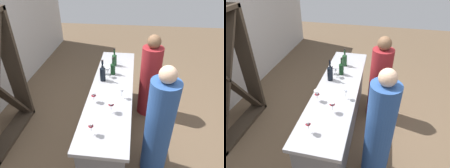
{
  "view_description": "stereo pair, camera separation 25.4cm",
  "coord_description": "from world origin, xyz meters",
  "views": [
    {
      "loc": [
        -2.35,
        -0.27,
        2.52
      ],
      "look_at": [
        0.0,
        0.0,
        0.96
      ],
      "focal_mm": 31.68,
      "sensor_mm": 36.0,
      "label": 1
    },
    {
      "loc": [
        -2.3,
        -0.52,
        2.52
      ],
      "look_at": [
        0.0,
        0.0,
        0.96
      ],
      "focal_mm": 31.68,
      "sensor_mm": 36.0,
      "label": 2
    }
  ],
  "objects": [
    {
      "name": "wine_glass_far_right",
      "position": [
        -0.37,
        0.19,
        1.02
      ],
      "size": [
        0.07,
        0.07,
        0.16
      ],
      "color": "white",
      "rests_on": "bar_counter"
    },
    {
      "name": "wine_bottle_second_left_dark_green",
      "position": [
        0.37,
        0.03,
        1.02
      ],
      "size": [
        0.08,
        0.08,
        0.29
      ],
      "color": "black",
      "rests_on": "bar_counter"
    },
    {
      "name": "wine_glass_near_right",
      "position": [
        0.27,
        0.1,
        1.03
      ],
      "size": [
        0.08,
        0.08,
        0.17
      ],
      "color": "white",
      "rests_on": "bar_counter"
    },
    {
      "name": "wine_bottle_leftmost_near_black",
      "position": [
        0.16,
        0.16,
        1.04
      ],
      "size": [
        0.08,
        0.08,
        0.34
      ],
      "color": "black",
      "rests_on": "bar_counter"
    },
    {
      "name": "person_left_guest",
      "position": [
        0.6,
        -0.59,
        0.69
      ],
      "size": [
        0.4,
        0.4,
        1.5
      ],
      "rotation": [
        0.0,
        0.0,
        1.4
      ],
      "color": "maroon",
      "rests_on": "ground"
    },
    {
      "name": "wine_glass_far_left",
      "position": [
        -0.91,
        0.12,
        1.03
      ],
      "size": [
        0.07,
        0.07,
        0.17
      ],
      "color": "white",
      "rests_on": "bar_counter"
    },
    {
      "name": "person_center_guest",
      "position": [
        -0.6,
        -0.63,
        0.75
      ],
      "size": [
        0.36,
        0.36,
        1.6
      ],
      "rotation": [
        0.0,
        0.0,
        1.65
      ],
      "color": "#284C8C",
      "rests_on": "ground"
    },
    {
      "name": "wine_glass_far_center",
      "position": [
        0.36,
        0.19,
        1.01
      ],
      "size": [
        0.08,
        0.08,
        0.16
      ],
      "color": "white",
      "rests_on": "bar_counter"
    },
    {
      "name": "bar_counter",
      "position": [
        0.0,
        0.0,
        0.46
      ],
      "size": [
        2.38,
        0.6,
        0.91
      ],
      "color": "slate",
      "rests_on": "ground"
    },
    {
      "name": "ground_plane",
      "position": [
        0.0,
        0.0,
        0.0
      ],
      "size": [
        12.0,
        12.0,
        0.0
      ],
      "primitive_type": "plane",
      "color": "brown"
    },
    {
      "name": "wine_bottle_center_olive_green",
      "position": [
        0.67,
        0.03,
        1.02
      ],
      "size": [
        0.08,
        0.08,
        0.3
      ],
      "color": "#193D1E",
      "rests_on": "bar_counter"
    },
    {
      "name": "wine_glass_near_left",
      "position": [
        -0.24,
        -0.16,
        1.02
      ],
      "size": [
        0.07,
        0.07,
        0.15
      ],
      "color": "white",
      "rests_on": "bar_counter"
    },
    {
      "name": "wine_glass_near_center",
      "position": [
        -0.54,
        -0.05,
        1.02
      ],
      "size": [
        0.08,
        0.08,
        0.16
      ],
      "color": "white",
      "rests_on": "bar_counter"
    }
  ]
}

